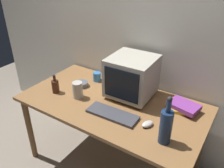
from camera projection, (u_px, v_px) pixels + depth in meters
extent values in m
plane|color=gray|center=(112.00, 162.00, 2.39)|extent=(6.00, 6.00, 0.00)
cube|color=silver|center=(141.00, 31.00, 2.13)|extent=(4.00, 0.08, 2.50)
cube|color=olive|center=(112.00, 103.00, 2.03)|extent=(1.60, 0.84, 0.03)
cylinder|color=brown|center=(30.00, 129.00, 2.30)|extent=(0.06, 0.06, 0.71)
cylinder|color=brown|center=(77.00, 96.00, 2.83)|extent=(0.06, 0.06, 0.71)
cylinder|color=brown|center=(201.00, 143.00, 2.13)|extent=(0.06, 0.06, 0.71)
cube|color=#B2AD9E|center=(131.00, 94.00, 2.11)|extent=(0.29, 0.25, 0.03)
cube|color=#B2AD9E|center=(132.00, 76.00, 2.02)|extent=(0.39, 0.39, 0.34)
cube|color=black|center=(121.00, 85.00, 1.88)|extent=(0.31, 0.02, 0.27)
cube|color=#3F3F47|center=(112.00, 114.00, 1.85)|extent=(0.42, 0.16, 0.02)
ellipsoid|color=beige|center=(148.00, 124.00, 1.73)|extent=(0.09, 0.12, 0.04)
cylinder|color=navy|center=(166.00, 127.00, 1.54)|extent=(0.09, 0.09, 0.25)
cylinder|color=navy|center=(169.00, 106.00, 1.46)|extent=(0.03, 0.03, 0.09)
sphere|color=#262626|center=(170.00, 99.00, 1.43)|extent=(0.04, 0.04, 0.04)
cylinder|color=#472314|center=(55.00, 87.00, 2.14)|extent=(0.07, 0.07, 0.12)
cylinder|color=#472314|center=(54.00, 79.00, 2.10)|extent=(0.03, 0.03, 0.04)
sphere|color=#262626|center=(54.00, 76.00, 2.09)|extent=(0.03, 0.03, 0.03)
cube|color=gold|center=(183.00, 109.00, 1.91)|extent=(0.22, 0.19, 0.03)
cube|color=#843893|center=(184.00, 106.00, 1.89)|extent=(0.27, 0.21, 0.04)
cylinder|color=#3370B2|center=(97.00, 77.00, 2.35)|extent=(0.08, 0.08, 0.09)
torus|color=#3370B2|center=(101.00, 77.00, 2.32)|extent=(0.06, 0.01, 0.06)
cylinder|color=#595B66|center=(82.00, 84.00, 2.26)|extent=(0.12, 0.12, 0.04)
cylinder|color=#B7B2A8|center=(78.00, 90.00, 2.06)|extent=(0.09, 0.09, 0.15)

